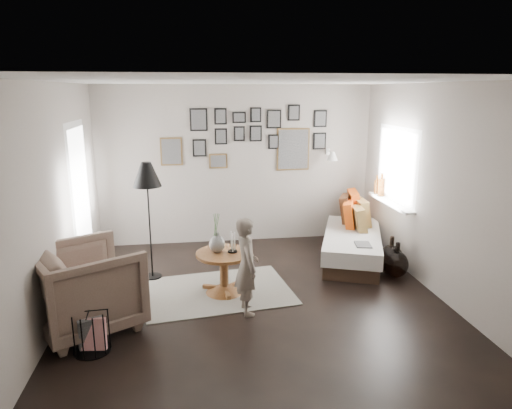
{
  "coord_description": "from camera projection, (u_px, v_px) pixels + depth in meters",
  "views": [
    {
      "loc": [
        -0.76,
        -5.04,
        2.5
      ],
      "look_at": [
        0.05,
        0.5,
        1.1
      ],
      "focal_mm": 32.0,
      "sensor_mm": 36.0,
      "label": 1
    }
  ],
  "objects": [
    {
      "name": "ground",
      "position": [
        258.0,
        302.0,
        5.55
      ],
      "size": [
        4.8,
        4.8,
        0.0
      ],
      "primitive_type": "plane",
      "color": "black",
      "rests_on": "ground"
    },
    {
      "name": "wall_back",
      "position": [
        236.0,
        165.0,
        7.54
      ],
      "size": [
        4.5,
        0.0,
        4.5
      ],
      "primitive_type": "plane",
      "rotation": [
        1.57,
        0.0,
        0.0
      ],
      "color": "gray",
      "rests_on": "ground"
    },
    {
      "name": "wall_front",
      "position": [
        313.0,
        283.0,
        2.93
      ],
      "size": [
        4.5,
        0.0,
        4.5
      ],
      "primitive_type": "plane",
      "rotation": [
        -1.57,
        0.0,
        0.0
      ],
      "color": "gray",
      "rests_on": "ground"
    },
    {
      "name": "wall_left",
      "position": [
        52.0,
        205.0,
        4.92
      ],
      "size": [
        0.0,
        4.8,
        4.8
      ],
      "primitive_type": "plane",
      "rotation": [
        1.57,
        0.0,
        1.57
      ],
      "color": "gray",
      "rests_on": "ground"
    },
    {
      "name": "wall_right",
      "position": [
        440.0,
        192.0,
        5.55
      ],
      "size": [
        0.0,
        4.8,
        4.8
      ],
      "primitive_type": "plane",
      "rotation": [
        1.57,
        0.0,
        -1.57
      ],
      "color": "gray",
      "rests_on": "ground"
    },
    {
      "name": "ceiling",
      "position": [
        258.0,
        81.0,
        4.92
      ],
      "size": [
        4.8,
        4.8,
        0.0
      ],
      "primitive_type": "plane",
      "rotation": [
        3.14,
        0.0,
        0.0
      ],
      "color": "white",
      "rests_on": "wall_back"
    },
    {
      "name": "door_left",
      "position": [
        81.0,
        202.0,
        6.13
      ],
      "size": [
        0.0,
        2.14,
        2.14
      ],
      "color": "white",
      "rests_on": "wall_left"
    },
    {
      "name": "window_right",
      "position": [
        386.0,
        197.0,
        6.92
      ],
      "size": [
        0.15,
        1.32,
        1.3
      ],
      "color": "white",
      "rests_on": "wall_right"
    },
    {
      "name": "gallery_wall",
      "position": [
        254.0,
        138.0,
        7.45
      ],
      "size": [
        2.74,
        0.03,
        1.08
      ],
      "color": "brown",
      "rests_on": "wall_back"
    },
    {
      "name": "wall_sconce",
      "position": [
        332.0,
        156.0,
        7.46
      ],
      "size": [
        0.18,
        0.36,
        0.16
      ],
      "color": "white",
      "rests_on": "wall_back"
    },
    {
      "name": "rug",
      "position": [
        218.0,
        291.0,
        5.84
      ],
      "size": [
        1.98,
        1.51,
        0.01
      ],
      "primitive_type": "cube",
      "rotation": [
        0.0,
        0.0,
        0.13
      ],
      "color": "beige",
      "rests_on": "ground"
    },
    {
      "name": "pedestal_table",
      "position": [
        224.0,
        274.0,
        5.74
      ],
      "size": [
        0.69,
        0.69,
        0.54
      ],
      "rotation": [
        0.0,
        0.0,
        0.38
      ],
      "color": "brown",
      "rests_on": "ground"
    },
    {
      "name": "vase",
      "position": [
        217.0,
        241.0,
        5.64
      ],
      "size": [
        0.2,
        0.2,
        0.5
      ],
      "color": "black",
      "rests_on": "pedestal_table"
    },
    {
      "name": "candles",
      "position": [
        232.0,
        243.0,
        5.66
      ],
      "size": [
        0.12,
        0.12,
        0.26
      ],
      "color": "black",
      "rests_on": "pedestal_table"
    },
    {
      "name": "daybed",
      "position": [
        350.0,
        239.0,
        6.97
      ],
      "size": [
        1.4,
        2.01,
        0.92
      ],
      "rotation": [
        0.0,
        0.0,
        -0.36
      ],
      "color": "black",
      "rests_on": "ground"
    },
    {
      "name": "magazine_on_daybed",
      "position": [
        363.0,
        244.0,
        6.31
      ],
      "size": [
        0.25,
        0.31,
        0.01
      ],
      "primitive_type": "cube",
      "rotation": [
        0.0,
        0.0,
        -0.18
      ],
      "color": "black",
      "rests_on": "daybed"
    },
    {
      "name": "armchair",
      "position": [
        87.0,
        287.0,
        4.86
      ],
      "size": [
        1.38,
        1.37,
        0.93
      ],
      "primitive_type": "imported",
      "rotation": [
        0.0,
        0.0,
        2.09
      ],
      "color": "brown",
      "rests_on": "ground"
    },
    {
      "name": "armchair_cushion",
      "position": [
        91.0,
        284.0,
        4.91
      ],
      "size": [
        0.58,
        0.58,
        0.19
      ],
      "primitive_type": "cube",
      "rotation": [
        -0.21,
        0.0,
        0.49
      ],
      "color": "silver",
      "rests_on": "armchair"
    },
    {
      "name": "floor_lamp",
      "position": [
        147.0,
        179.0,
        5.94
      ],
      "size": [
        0.37,
        0.37,
        1.6
      ],
      "rotation": [
        0.0,
        0.0,
        -0.28
      ],
      "color": "black",
      "rests_on": "ground"
    },
    {
      "name": "magazine_basket",
      "position": [
        91.0,
        331.0,
        4.46
      ],
      "size": [
        0.36,
        0.36,
        0.43
      ],
      "rotation": [
        0.0,
        0.0,
        0.06
      ],
      "color": "black",
      "rests_on": "ground"
    },
    {
      "name": "demijohn_large",
      "position": [
        391.0,
        259.0,
        6.36
      ],
      "size": [
        0.36,
        0.36,
        0.55
      ],
      "color": "black",
      "rests_on": "ground"
    },
    {
      "name": "demijohn_small",
      "position": [
        397.0,
        264.0,
        6.25
      ],
      "size": [
        0.32,
        0.32,
        0.5
      ],
      "color": "black",
      "rests_on": "ground"
    },
    {
      "name": "child",
      "position": [
        247.0,
        266.0,
        5.17
      ],
      "size": [
        0.32,
        0.44,
        1.13
      ],
      "primitive_type": "imported",
      "rotation": [
        0.0,
        0.0,
        1.7
      ],
      "color": "#6E6257",
      "rests_on": "ground"
    }
  ]
}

